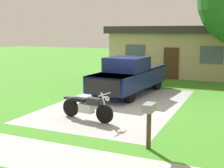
% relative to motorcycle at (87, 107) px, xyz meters
% --- Properties ---
extents(ground_plane, '(80.00, 80.00, 0.00)m').
position_rel_motorcycle_xyz_m(ground_plane, '(0.14, 2.69, -0.47)').
color(ground_plane, '#449029').
extents(driveway_pad, '(5.18, 8.54, 0.01)m').
position_rel_motorcycle_xyz_m(driveway_pad, '(0.14, 2.69, -0.47)').
color(driveway_pad, '#A8A8A8').
rests_on(driveway_pad, ground).
extents(sidewalk_strip, '(36.00, 1.80, 0.01)m').
position_rel_motorcycle_xyz_m(sidewalk_strip, '(0.14, -3.31, -0.47)').
color(sidewalk_strip, '#B0B0AB').
rests_on(sidewalk_strip, ground).
extents(motorcycle, '(2.20, 0.76, 1.09)m').
position_rel_motorcycle_xyz_m(motorcycle, '(0.00, 0.00, 0.00)').
color(motorcycle, black).
rests_on(motorcycle, ground).
extents(pickup_truck, '(2.46, 5.77, 1.90)m').
position_rel_motorcycle_xyz_m(pickup_truck, '(-0.20, 5.05, 0.48)').
color(pickup_truck, black).
rests_on(pickup_truck, ground).
extents(mailbox, '(0.26, 0.48, 1.26)m').
position_rel_motorcycle_xyz_m(mailbox, '(2.81, -1.76, 0.51)').
color(mailbox, '#4C3823').
rests_on(mailbox, ground).
extents(neighbor_house, '(9.60, 5.60, 3.50)m').
position_rel_motorcycle_xyz_m(neighbor_house, '(0.67, 13.02, 1.32)').
color(neighbor_house, tan).
rests_on(neighbor_house, ground).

